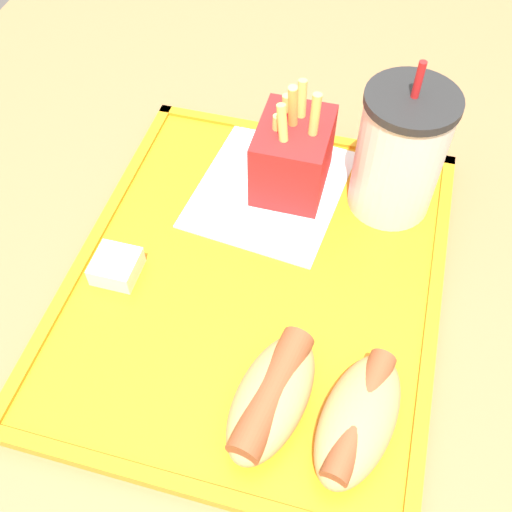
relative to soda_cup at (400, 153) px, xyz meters
name	(u,v)px	position (x,y,z in m)	size (l,w,h in m)	color
ground_plane	(237,498)	(0.14, -0.15, -0.84)	(8.00, 8.00, 0.00)	#4C4742
dining_table	(230,427)	(0.14, -0.15, -0.46)	(1.36, 0.88, 0.76)	olive
food_tray	(256,278)	(0.13, -0.11, -0.07)	(0.42, 0.34, 0.01)	orange
paper_napkin	(270,188)	(0.02, -0.12, -0.07)	(0.19, 0.16, 0.00)	white
soda_cup	(400,153)	(0.00, 0.00, 0.00)	(0.09, 0.09, 0.17)	silver
hot_dog_far	(359,418)	(0.25, 0.01, -0.05)	(0.13, 0.08, 0.04)	tan
hot_dog_near	(272,396)	(0.25, -0.06, -0.04)	(0.13, 0.08, 0.04)	tan
fries_carton	(293,155)	(0.00, -0.10, -0.03)	(0.09, 0.07, 0.13)	red
sauce_cup_mayo	(116,266)	(0.16, -0.24, -0.06)	(0.04, 0.04, 0.02)	silver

